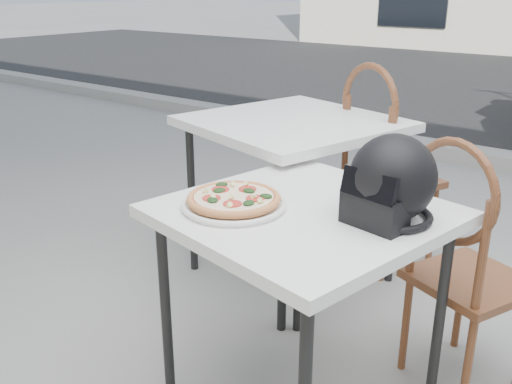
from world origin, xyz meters
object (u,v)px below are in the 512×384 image
Objects in this scene: cafe_table_main at (304,228)px; cafe_chair_side at (381,157)px; plate at (234,205)px; cafe_table_side at (293,134)px; cafe_chair_main at (462,255)px; pizza at (234,198)px; helmet at (391,183)px.

cafe_table_main is 1.20m from cafe_chair_side.
cafe_chair_side reaches higher than plate.
cafe_table_main is 0.24m from plate.
cafe_table_side reaches higher than plate.
cafe_table_main is at bearing 71.21° from cafe_chair_main.
cafe_chair_side is (-0.28, 1.16, -0.09)m from cafe_table_main.
cafe_table_main is 2.84× the size of pizza.
cafe_chair_side is at bearing 52.71° from cafe_table_side.
pizza is at bearing -143.98° from cafe_table_main.
cafe_table_side is at bearing 76.54° from cafe_chair_side.
plate is 0.43× the size of cafe_chair_main.
cafe_table_main is 2.22× the size of plate.
helmet is at bearing 92.57° from cafe_chair_main.
helmet is (0.43, 0.21, 0.11)m from plate.
cafe_chair_main reaches higher than pizza.
cafe_chair_main is 0.91× the size of cafe_table_side.
cafe_chair_main is (0.56, 0.56, -0.25)m from pizza.
cafe_table_main is at bearing 36.02° from pizza.
pizza is 1.00m from cafe_table_side.
cafe_chair_side reaches higher than helmet.
cafe_chair_side reaches higher than cafe_table_main.
cafe_table_main is at bearing 36.06° from plate.
cafe_table_side is at bearing 126.02° from cafe_table_main.
pizza is 0.30× the size of cafe_chair_side.
cafe_table_side is (-0.82, 0.71, -0.12)m from helmet.
cafe_chair_main is at bearing 79.94° from helmet.
helmet reaches higher than cafe_table_main.
cafe_chair_main is 0.90× the size of cafe_chair_side.
cafe_chair_side is at bearing 126.26° from helmet.
helmet is 0.32× the size of cafe_chair_main.
plate is 1.31m from cafe_chair_side.
plate is at bearing -100.19° from pizza.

